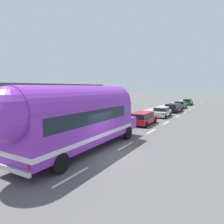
# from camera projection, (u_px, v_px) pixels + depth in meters

# --- Properties ---
(ground_plane) EXTENTS (300.00, 300.00, 0.00)m
(ground_plane) POSITION_uv_depth(u_px,v_px,m) (110.00, 155.00, 12.05)
(ground_plane) COLOR #565454
(lane_markings) EXTENTS (3.83, 80.00, 0.01)m
(lane_markings) POSITION_uv_depth(u_px,v_px,m) (146.00, 120.00, 24.52)
(lane_markings) COLOR silver
(lane_markings) RESTS_ON ground
(sidewalk_slab) EXTENTS (2.70, 90.00, 0.15)m
(sidewalk_slab) POSITION_uv_depth(u_px,v_px,m) (116.00, 122.00, 23.14)
(sidewalk_slab) COLOR gray
(sidewalk_slab) RESTS_ON ground
(painted_bus) EXTENTS (2.62, 11.81, 4.12)m
(painted_bus) POSITION_uv_depth(u_px,v_px,m) (77.00, 116.00, 12.05)
(painted_bus) COLOR purple
(painted_bus) RESTS_ON ground
(car_lead) EXTENTS (1.99, 4.51, 1.37)m
(car_lead) POSITION_uv_depth(u_px,v_px,m) (143.00, 117.00, 21.66)
(car_lead) COLOR #A5191E
(car_lead) RESTS_ON ground
(car_second) EXTENTS (2.00, 4.43, 1.37)m
(car_second) POSITION_uv_depth(u_px,v_px,m) (162.00, 112.00, 27.38)
(car_second) COLOR silver
(car_second) RESTS_ON ground
(car_third) EXTENTS (2.12, 4.81, 1.37)m
(car_third) POSITION_uv_depth(u_px,v_px,m) (173.00, 107.00, 32.64)
(car_third) COLOR black
(car_third) RESTS_ON ground
(car_fourth) EXTENTS (1.95, 4.26, 1.37)m
(car_fourth) POSITION_uv_depth(u_px,v_px,m) (180.00, 105.00, 38.41)
(car_fourth) COLOR #474C51
(car_fourth) RESTS_ON ground
(car_fifth) EXTENTS (2.08, 4.69, 1.37)m
(car_fifth) POSITION_uv_depth(u_px,v_px,m) (187.00, 102.00, 45.73)
(car_fifth) COLOR #196633
(car_fifth) RESTS_ON ground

